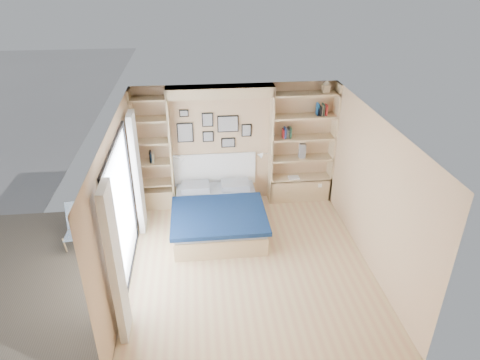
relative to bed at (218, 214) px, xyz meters
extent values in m
plane|color=#D1B47E|center=(0.45, -1.17, -0.27)|extent=(4.50, 4.50, 0.00)
plane|color=tan|center=(0.45, 1.08, 0.98)|extent=(4.00, 0.00, 4.00)
plane|color=tan|center=(0.45, -3.42, 0.98)|extent=(4.00, 0.00, 4.00)
plane|color=tan|center=(-1.55, -1.17, 0.98)|extent=(0.00, 4.50, 4.50)
plane|color=tan|center=(2.45, -1.17, 0.98)|extent=(0.00, 4.50, 4.50)
plane|color=white|center=(0.45, -1.17, 2.23)|extent=(4.50, 4.50, 0.00)
cube|color=beige|center=(-0.85, 0.90, 0.98)|extent=(0.04, 0.35, 2.50)
cube|color=beige|center=(1.15, 0.90, 0.98)|extent=(0.04, 0.35, 2.50)
cube|color=beige|center=(0.15, 0.90, 2.13)|extent=(2.00, 0.35, 0.20)
cube|color=beige|center=(2.43, 0.90, 0.98)|extent=(0.04, 0.35, 2.50)
cube|color=beige|center=(-1.53, 0.90, 0.98)|extent=(0.04, 0.35, 2.50)
cube|color=beige|center=(1.80, 0.90, -0.02)|extent=(1.30, 0.35, 0.50)
cube|color=beige|center=(-1.20, 0.90, -0.07)|extent=(0.70, 0.35, 0.40)
cube|color=black|center=(-1.52, -1.17, 1.96)|extent=(0.04, 2.08, 0.06)
cube|color=black|center=(-1.52, -1.17, -0.24)|extent=(0.04, 2.08, 0.06)
cube|color=black|center=(-1.52, -2.19, 0.83)|extent=(0.04, 0.06, 2.20)
cube|color=black|center=(-1.52, -0.15, 0.83)|extent=(0.04, 0.06, 2.20)
cube|color=silver|center=(-1.53, -1.17, 0.85)|extent=(0.01, 2.00, 2.20)
cube|color=white|center=(-1.43, -2.47, 0.88)|extent=(0.10, 0.45, 2.30)
cube|color=white|center=(-1.43, 0.13, 0.88)|extent=(0.10, 0.45, 2.30)
cube|color=beige|center=(1.80, 0.90, 0.23)|extent=(1.30, 0.35, 0.04)
cube|color=beige|center=(1.80, 0.90, 0.68)|extent=(1.30, 0.35, 0.04)
cube|color=beige|center=(1.80, 0.90, 1.13)|extent=(1.30, 0.35, 0.04)
cube|color=beige|center=(1.80, 0.90, 1.58)|extent=(1.30, 0.35, 0.04)
cube|color=beige|center=(1.80, 0.90, 2.03)|extent=(1.30, 0.35, 0.04)
cube|color=beige|center=(-1.20, 0.90, 0.28)|extent=(0.70, 0.35, 0.04)
cube|color=beige|center=(-1.20, 0.90, 0.73)|extent=(0.70, 0.35, 0.04)
cube|color=beige|center=(-1.20, 0.90, 1.18)|extent=(0.70, 0.35, 0.04)
cube|color=beige|center=(-1.20, 0.90, 1.63)|extent=(0.70, 0.35, 0.04)
cube|color=beige|center=(-1.20, 0.90, 2.03)|extent=(0.70, 0.35, 0.04)
cube|color=beige|center=(0.00, -0.01, -0.10)|extent=(1.62, 2.02, 0.35)
cube|color=#9FA5AE|center=(0.00, -0.01, 0.13)|extent=(1.58, 1.98, 0.10)
cube|color=#0E2247|center=(0.00, -0.36, 0.20)|extent=(1.72, 1.41, 0.08)
cube|color=#9FA5AE|center=(-0.40, 0.70, 0.24)|extent=(0.56, 0.40, 0.12)
cube|color=#9FA5AE|center=(0.40, 0.70, 0.24)|extent=(0.56, 0.40, 0.12)
cube|color=white|center=(0.00, 1.05, 0.45)|extent=(1.72, 0.04, 0.70)
cube|color=black|center=(-0.55, 1.05, 1.28)|extent=(0.32, 0.02, 0.40)
cube|color=gray|center=(-0.55, 1.04, 1.28)|extent=(0.28, 0.01, 0.36)
cube|color=black|center=(-0.10, 1.05, 1.53)|extent=(0.22, 0.02, 0.28)
cube|color=gray|center=(-0.10, 1.04, 1.53)|extent=(0.18, 0.01, 0.24)
cube|color=black|center=(-0.10, 1.05, 1.18)|extent=(0.22, 0.02, 0.22)
cube|color=gray|center=(-0.10, 1.04, 1.18)|extent=(0.18, 0.01, 0.18)
cube|color=black|center=(0.30, 1.05, 1.43)|extent=(0.42, 0.02, 0.34)
cube|color=gray|center=(0.30, 1.04, 1.43)|extent=(0.38, 0.01, 0.30)
cube|color=black|center=(0.30, 1.05, 1.03)|extent=(0.28, 0.02, 0.20)
cube|color=gray|center=(0.30, 1.04, 1.03)|extent=(0.24, 0.01, 0.16)
cube|color=black|center=(0.67, 1.05, 1.28)|extent=(0.20, 0.02, 0.26)
cube|color=gray|center=(0.67, 1.04, 1.28)|extent=(0.16, 0.01, 0.22)
cube|color=black|center=(-0.55, 1.05, 1.68)|extent=(0.18, 0.02, 0.14)
cube|color=gray|center=(-0.55, 1.04, 1.68)|extent=(0.14, 0.01, 0.10)
cylinder|color=silver|center=(-0.71, 0.83, 0.85)|extent=(0.20, 0.02, 0.02)
cone|color=white|center=(-0.61, 0.83, 0.83)|extent=(0.13, 0.12, 0.15)
cylinder|color=silver|center=(1.01, 0.83, 0.85)|extent=(0.20, 0.02, 0.02)
cone|color=white|center=(0.91, 0.83, 0.83)|extent=(0.13, 0.12, 0.15)
cube|color=#A51E1E|center=(1.38, 0.90, 1.24)|extent=(0.02, 0.15, 0.18)
cube|color=navy|center=(1.42, 0.90, 1.25)|extent=(0.03, 0.15, 0.22)
cube|color=black|center=(1.49, 0.90, 1.25)|extent=(0.03, 0.15, 0.22)
cube|color=#BFB28C|center=(1.49, 0.90, 1.23)|extent=(0.04, 0.15, 0.17)
cube|color=#26593F|center=(1.53, 0.90, 1.26)|extent=(0.03, 0.15, 0.22)
cube|color=#A51E1E|center=(2.05, 0.90, 1.68)|extent=(0.02, 0.15, 0.17)
cube|color=navy|center=(2.05, 0.90, 1.72)|extent=(0.03, 0.15, 0.24)
cube|color=black|center=(2.10, 0.90, 1.69)|extent=(0.03, 0.15, 0.18)
cube|color=#BFB28C|center=(2.15, 0.90, 1.70)|extent=(0.04, 0.15, 0.21)
cube|color=#26593F|center=(2.15, 0.90, 1.71)|extent=(0.03, 0.15, 0.23)
cube|color=#A51E1E|center=(2.22, 0.90, 1.70)|extent=(0.03, 0.15, 0.21)
cube|color=navy|center=(-1.25, 0.90, 0.84)|extent=(0.02, 0.15, 0.20)
cube|color=black|center=(-1.26, 0.90, 0.86)|extent=(0.03, 0.15, 0.23)
cube|color=#BFB28C|center=(-1.20, 0.90, 0.84)|extent=(0.03, 0.15, 0.20)
cube|color=beige|center=(2.18, 0.90, 2.12)|extent=(0.13, 0.13, 0.15)
cone|color=beige|center=(2.18, 0.90, 2.24)|extent=(0.20, 0.20, 0.08)
cube|color=slate|center=(1.80, 0.90, 0.85)|extent=(0.12, 0.12, 0.30)
cube|color=white|center=(1.65, 0.85, 0.26)|extent=(0.22, 0.16, 0.03)
cube|color=#6C6050|center=(-3.15, -1.17, -0.27)|extent=(3.20, 4.00, 0.05)
cylinder|color=tan|center=(-2.70, -0.59, -0.09)|extent=(0.04, 0.13, 0.36)
cylinder|color=tan|center=(-2.29, -0.55, -0.09)|extent=(0.04, 0.13, 0.36)
cylinder|color=tan|center=(-2.75, -0.09, 0.00)|extent=(0.06, 0.30, 0.60)
cylinder|color=tan|center=(-2.35, -0.04, 0.00)|extent=(0.06, 0.30, 0.60)
cube|color=#376CB1|center=(-2.52, -0.38, -0.02)|extent=(0.47, 0.54, 0.13)
cube|color=#376CB1|center=(-2.55, -0.04, 0.19)|extent=(0.43, 0.25, 0.49)
camera|label=1|loc=(-0.32, -6.92, 4.36)|focal=32.00mm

